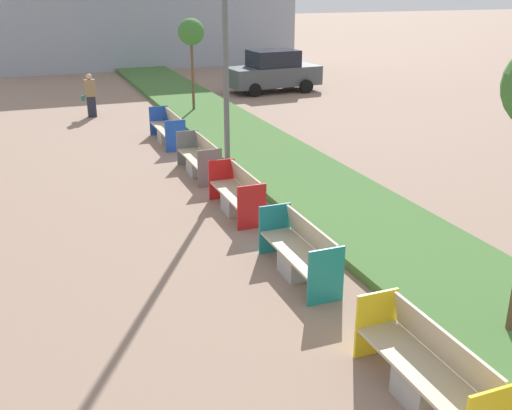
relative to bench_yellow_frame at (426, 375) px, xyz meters
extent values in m
cube|color=#426B33|center=(2.26, 5.58, -0.28)|extent=(2.80, 120.00, 0.18)
cube|color=#9E9B96|center=(-0.04, 0.00, -0.16)|extent=(0.52, 0.60, 0.42)
cube|color=#BCAD8E|center=(-0.04, 0.00, 0.07)|extent=(0.58, 2.11, 0.05)
cube|color=#BCAD8E|center=(0.23, 0.00, 0.33)|extent=(0.14, 2.02, 0.48)
cube|color=yellow|center=(-0.04, 1.07, 0.10)|extent=(0.62, 0.04, 0.94)
cube|color=#9E9B96|center=(-0.04, 3.55, -0.16)|extent=(0.52, 0.60, 0.42)
cube|color=#BCAD8E|center=(-0.04, 3.55, 0.07)|extent=(0.58, 2.01, 0.05)
cube|color=#BCAD8E|center=(0.23, 3.55, 0.33)|extent=(0.14, 1.93, 0.48)
cube|color=#197A7F|center=(-0.04, 2.53, 0.10)|extent=(0.62, 0.04, 0.94)
cube|color=#197A7F|center=(-0.04, 4.58, 0.10)|extent=(0.62, 0.04, 0.94)
cube|color=#9E9B96|center=(-0.04, 6.75, -0.16)|extent=(0.52, 0.60, 0.42)
cube|color=#BCAD8E|center=(-0.04, 6.75, 0.07)|extent=(0.58, 1.92, 0.05)
cube|color=#BCAD8E|center=(0.23, 6.75, 0.33)|extent=(0.14, 1.84, 0.48)
cube|color=red|center=(-0.04, 5.78, 0.10)|extent=(0.62, 0.04, 0.94)
cube|color=red|center=(-0.04, 7.73, 0.10)|extent=(0.62, 0.04, 0.94)
cube|color=#9E9B96|center=(-0.04, 9.71, -0.16)|extent=(0.52, 0.60, 0.42)
cube|color=#BCAD8E|center=(-0.04, 9.71, 0.07)|extent=(0.58, 2.05, 0.05)
cube|color=#BCAD8E|center=(0.23, 9.71, 0.33)|extent=(0.14, 1.96, 0.48)
cube|color=slate|center=(-0.04, 8.67, 0.10)|extent=(0.62, 0.04, 0.94)
cube|color=slate|center=(-0.04, 10.75, 0.10)|extent=(0.62, 0.04, 0.94)
cube|color=#9E9B96|center=(-0.04, 13.26, -0.16)|extent=(0.52, 0.60, 0.42)
cube|color=#BCAD8E|center=(-0.04, 13.26, 0.07)|extent=(0.58, 2.22, 0.05)
cube|color=#BCAD8E|center=(0.23, 13.26, 0.33)|extent=(0.14, 2.13, 0.48)
cube|color=blue|center=(-0.04, 12.13, 0.10)|extent=(0.62, 0.04, 0.94)
cube|color=blue|center=(-0.04, 14.39, 0.10)|extent=(0.62, 0.04, 0.94)
cylinder|color=#56595B|center=(0.61, 9.26, 3.99)|extent=(0.14, 0.14, 8.72)
cylinder|color=brown|center=(1.91, 17.15, 1.01)|extent=(0.10, 0.10, 2.76)
sphere|color=#38702D|center=(1.91, 17.15, 2.66)|extent=(0.97, 0.97, 0.97)
cube|color=#232633|center=(-1.78, 18.00, 0.01)|extent=(0.30, 0.22, 0.76)
cube|color=olive|center=(-1.78, 18.00, 0.70)|extent=(0.38, 0.24, 0.62)
sphere|color=tan|center=(-1.78, 18.00, 1.12)|extent=(0.21, 0.21, 0.21)
cube|color=#236051|center=(-2.06, 18.00, 0.36)|extent=(0.12, 0.20, 0.18)
cube|color=#474C51|center=(6.60, 20.57, 0.35)|extent=(4.32, 2.07, 0.84)
cube|color=black|center=(6.60, 20.57, 1.13)|extent=(2.21, 1.70, 0.72)
cylinder|color=black|center=(7.86, 19.67, -0.07)|extent=(0.60, 0.20, 0.60)
cylinder|color=black|center=(7.86, 21.47, -0.07)|extent=(0.60, 0.20, 0.60)
cylinder|color=black|center=(5.34, 19.67, -0.07)|extent=(0.60, 0.20, 0.60)
cylinder|color=black|center=(5.34, 21.47, -0.07)|extent=(0.60, 0.20, 0.60)
camera|label=1|loc=(-4.05, -4.83, 4.40)|focal=42.00mm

